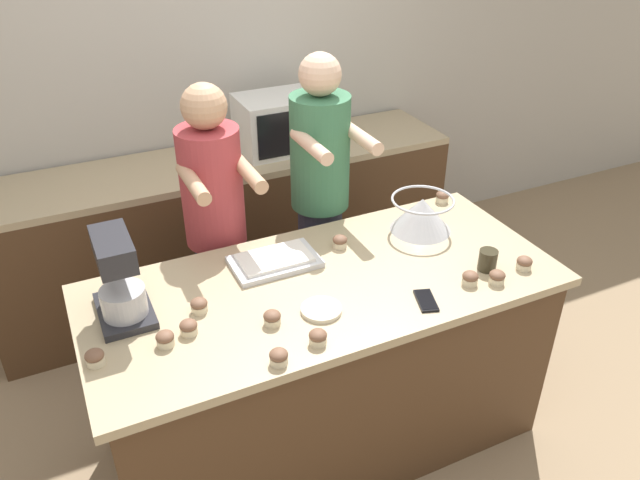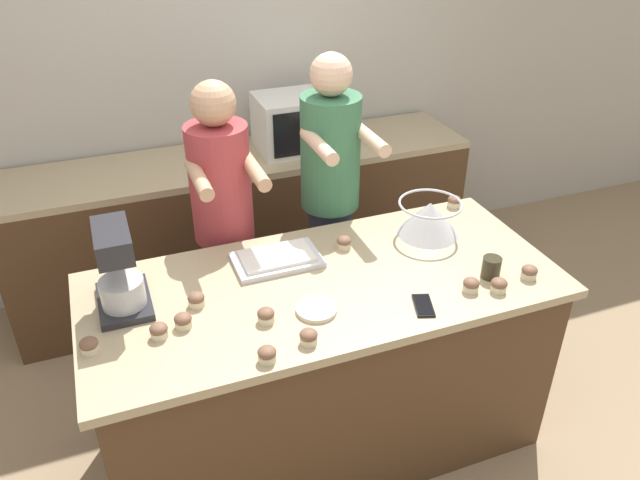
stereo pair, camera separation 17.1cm
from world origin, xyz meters
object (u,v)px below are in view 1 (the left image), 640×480
(drinking_glass, at_px, (488,260))
(person_left, at_px, (217,237))
(mixing_bowl, at_px, (422,213))
(cupcake_1, at_px, (279,357))
(cupcake_4, at_px, (189,327))
(cupcake_9, at_px, (318,337))
(cupcake_10, at_px, (442,197))
(cupcake_2, at_px, (470,278))
(cupcake_0, at_px, (524,263))
(cupcake_11, at_px, (199,305))
(person_right, at_px, (320,208))
(cupcake_8, at_px, (165,339))
(cupcake_3, at_px, (497,277))
(microwave_oven, at_px, (283,122))
(cupcake_6, at_px, (272,318))
(stand_mixer, at_px, (119,281))
(cupcake_5, at_px, (340,241))
(baking_tray, at_px, (275,261))
(small_plate, at_px, (321,310))
(cell_phone, at_px, (426,300))
(cupcake_7, at_px, (95,357))

(drinking_glass, bearing_deg, person_left, 138.43)
(mixing_bowl, distance_m, cupcake_1, 1.12)
(cupcake_4, distance_m, cupcake_9, 0.48)
(cupcake_10, bearing_deg, cupcake_4, -162.05)
(cupcake_2, bearing_deg, cupcake_0, -1.49)
(cupcake_2, distance_m, cupcake_11, 1.11)
(cupcake_0, height_order, cupcake_1, same)
(person_right, xyz_separation_m, cupcake_1, (-0.64, -1.01, 0.05))
(cupcake_8, bearing_deg, cupcake_3, -8.58)
(person_right, xyz_separation_m, microwave_oven, (0.11, 0.75, 0.19))
(drinking_glass, distance_m, cupcake_6, 0.97)
(cupcake_1, distance_m, cupcake_10, 1.44)
(stand_mixer, distance_m, microwave_oven, 1.71)
(cupcake_11, bearing_deg, cupcake_5, 15.02)
(baking_tray, distance_m, cupcake_2, 0.83)
(cupcake_9, bearing_deg, person_right, 64.09)
(drinking_glass, relative_size, cupcake_8, 1.39)
(drinking_glass, relative_size, small_plate, 0.58)
(mixing_bowl, xyz_separation_m, cupcake_5, (-0.42, 0.02, -0.06))
(baking_tray, height_order, cupcake_5, cupcake_5)
(stand_mixer, distance_m, mixing_bowl, 1.40)
(mixing_bowl, bearing_deg, cupcake_11, -171.53)
(cupcake_3, bearing_deg, cupcake_10, 72.75)
(cupcake_3, bearing_deg, mixing_bowl, 94.49)
(stand_mixer, height_order, cupcake_5, stand_mixer)
(baking_tray, distance_m, small_plate, 0.39)
(cupcake_6, bearing_deg, cupcake_8, 172.27)
(mixing_bowl, height_order, cupcake_8, mixing_bowl)
(cupcake_0, bearing_deg, cupcake_6, 174.20)
(baking_tray, relative_size, cupcake_11, 5.65)
(cupcake_0, relative_size, cupcake_1, 1.00)
(drinking_glass, bearing_deg, cell_phone, -167.09)
(mixing_bowl, relative_size, drinking_glass, 3.19)
(person_right, xyz_separation_m, cupcake_0, (0.54, -0.91, 0.05))
(cupcake_2, xyz_separation_m, cupcake_7, (-1.48, 0.17, 0.00))
(cupcake_10, bearing_deg, cupcake_7, -164.63)
(stand_mixer, relative_size, cupcake_0, 5.29)
(stand_mixer, distance_m, cell_phone, 1.19)
(person_right, bearing_deg, cell_phone, -88.25)
(cupcake_8, height_order, cupcake_10, same)
(cupcake_8, bearing_deg, cupcake_6, -7.73)
(microwave_oven, xyz_separation_m, cupcake_5, (-0.20, -1.15, -0.15))
(person_left, height_order, cupcake_10, person_left)
(person_right, bearing_deg, cupcake_5, -103.14)
(person_left, xyz_separation_m, person_right, (0.55, 0.00, 0.04))
(microwave_oven, height_order, small_plate, microwave_oven)
(cupcake_6, distance_m, cupcake_10, 1.29)
(cupcake_0, height_order, cupcake_4, same)
(stand_mixer, height_order, cupcake_10, stand_mixer)
(cupcake_6, xyz_separation_m, cupcake_8, (-0.39, 0.05, 0.00))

